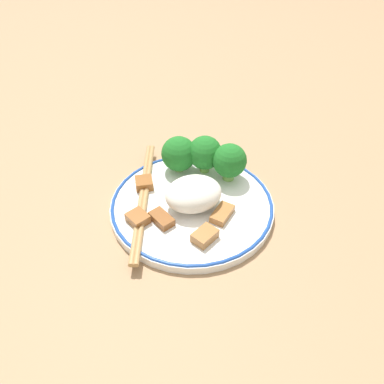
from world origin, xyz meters
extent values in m
plane|color=#9E7A56|center=(0.00, 0.00, 0.00)|extent=(3.00, 3.00, 0.00)
cylinder|color=white|center=(0.00, 0.00, 0.01)|extent=(0.23, 0.23, 0.01)
torus|color=#1E479E|center=(0.00, 0.00, 0.01)|extent=(0.23, 0.23, 0.01)
ellipsoid|color=white|center=(0.00, -0.01, 0.03)|extent=(0.08, 0.07, 0.04)
cylinder|color=#72AD4C|center=(0.07, 0.03, 0.02)|extent=(0.02, 0.02, 0.01)
sphere|color=#1E6B23|center=(0.07, 0.03, 0.05)|extent=(0.05, 0.05, 0.05)
cylinder|color=#72AD4C|center=(0.04, 0.06, 0.02)|extent=(0.02, 0.02, 0.01)
sphere|color=#1E6B23|center=(0.04, 0.06, 0.05)|extent=(0.05, 0.05, 0.05)
cylinder|color=#72AD4C|center=(0.01, 0.08, 0.02)|extent=(0.02, 0.02, 0.01)
sphere|color=#1E6B23|center=(0.01, 0.08, 0.04)|extent=(0.05, 0.05, 0.05)
cube|color=brown|center=(-0.06, 0.06, 0.02)|extent=(0.03, 0.03, 0.01)
cube|color=#9E6633|center=(0.03, -0.04, 0.02)|extent=(0.04, 0.04, 0.01)
cube|color=#9E6633|center=(-0.01, -0.07, 0.02)|extent=(0.04, 0.04, 0.01)
cube|color=brown|center=(-0.05, -0.02, 0.02)|extent=(0.03, 0.04, 0.01)
cube|color=brown|center=(-0.08, -0.01, 0.02)|extent=(0.03, 0.03, 0.01)
cylinder|color=#AD8451|center=(-0.07, 0.03, 0.02)|extent=(0.09, 0.24, 0.01)
cylinder|color=#AD8451|center=(-0.06, 0.03, 0.02)|extent=(0.09, 0.24, 0.01)
camera|label=1|loc=(-0.13, -0.37, 0.38)|focal=35.00mm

